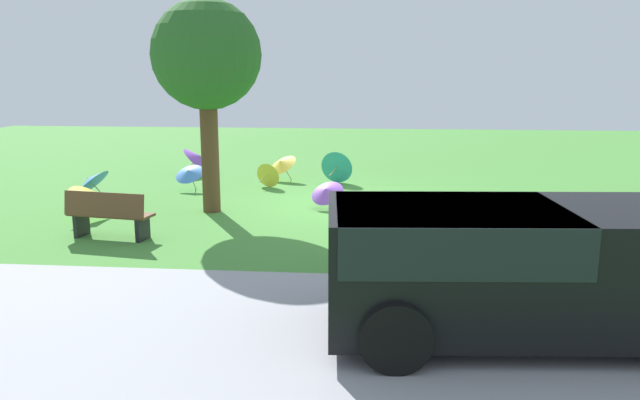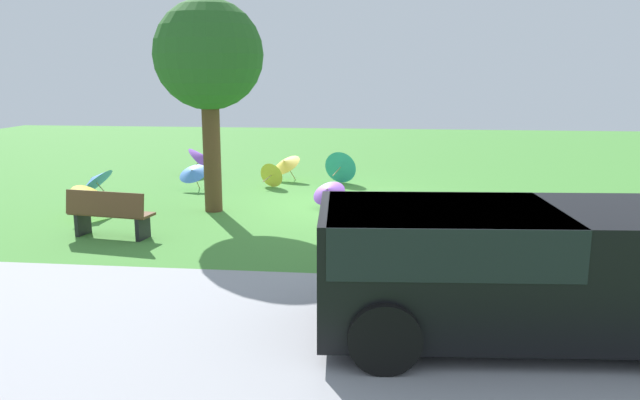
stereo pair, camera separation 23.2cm
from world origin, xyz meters
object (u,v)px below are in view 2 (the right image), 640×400
(parasol_orange_0, at_px, (437,214))
(parasol_purple_0, at_px, (328,191))
(van_dark, at_px, (507,261))
(shade_tree, at_px, (208,57))
(parasol_blue_0, at_px, (94,180))
(parasol_yellow_0, at_px, (285,163))
(parasol_teal_0, at_px, (341,166))
(parasol_blue_2, at_px, (193,172))
(park_bench, at_px, (109,213))
(parasol_yellow_2, at_px, (93,198))
(parasol_yellow_3, at_px, (273,174))
(parasol_orange_3, at_px, (485,208))
(parasol_purple_1, at_px, (203,158))
(parasol_yellow_1, at_px, (551,207))

(parasol_orange_0, distance_m, parasol_purple_0, 3.14)
(van_dark, distance_m, shade_tree, 8.38)
(parasol_blue_0, relative_size, parasol_yellow_0, 0.86)
(van_dark, bearing_deg, parasol_teal_0, -74.97)
(parasol_teal_0, bearing_deg, parasol_blue_2, 22.70)
(park_bench, distance_m, parasol_yellow_2, 1.75)
(park_bench, distance_m, parasol_yellow_3, 5.83)
(parasol_orange_0, distance_m, parasol_orange_3, 1.54)
(parasol_yellow_0, distance_m, parasol_teal_0, 1.61)
(shade_tree, xyz_separation_m, parasol_yellow_2, (2.30, 1.02, -2.88))
(shade_tree, distance_m, parasol_purple_0, 3.87)
(van_dark, distance_m, parasol_yellow_2, 9.09)
(parasol_purple_1, xyz_separation_m, parasol_blue_2, (-0.47, 2.42, -0.04))
(parasol_blue_0, xyz_separation_m, parasol_orange_3, (-9.00, 1.51, -0.14))
(parasol_purple_0, relative_size, parasol_yellow_1, 0.87)
(van_dark, xyz_separation_m, park_bench, (6.49, -3.66, -0.45))
(parasol_yellow_1, bearing_deg, park_bench, 11.32)
(parasol_purple_0, bearing_deg, parasol_yellow_1, 165.15)
(parasol_yellow_0, height_order, parasol_yellow_2, same)
(parasol_yellow_1, relative_size, parasol_blue_2, 1.22)
(parasol_orange_0, relative_size, parasol_orange_3, 1.46)
(parasol_orange_0, relative_size, parasol_yellow_2, 0.90)
(shade_tree, distance_m, parasol_yellow_1, 7.66)
(park_bench, relative_size, parasol_teal_0, 1.71)
(parasol_purple_0, distance_m, parasol_purple_1, 6.03)
(van_dark, bearing_deg, parasol_orange_3, -95.96)
(parasol_purple_0, relative_size, parasol_yellow_2, 0.89)
(shade_tree, relative_size, parasol_yellow_1, 4.14)
(parasol_teal_0, relative_size, parasol_yellow_3, 1.31)
(van_dark, height_order, parasol_purple_0, van_dark)
(parasol_orange_0, distance_m, parasol_yellow_1, 2.49)
(van_dark, height_order, parasol_yellow_3, van_dark)
(parasol_yellow_0, bearing_deg, van_dark, 112.96)
(park_bench, distance_m, parasol_yellow_0, 6.83)
(parasol_purple_0, distance_m, parasol_orange_3, 3.44)
(van_dark, bearing_deg, shade_tree, -49.42)
(parasol_yellow_0, bearing_deg, parasol_purple_0, 113.77)
(parasol_yellow_0, bearing_deg, parasol_orange_0, 123.49)
(parasol_blue_0, bearing_deg, shade_tree, 164.42)
(parasol_orange_0, distance_m, parasol_blue_2, 7.25)
(parasol_purple_1, distance_m, parasol_yellow_3, 2.99)
(parasol_yellow_3, height_order, parasol_blue_2, parasol_blue_2)
(parasol_purple_1, bearing_deg, parasol_blue_0, 68.49)
(parasol_orange_3, bearing_deg, parasol_yellow_0, -43.70)
(van_dark, height_order, shade_tree, shade_tree)
(parasol_purple_1, bearing_deg, parasol_yellow_1, 147.73)
(parasol_yellow_0, relative_size, parasol_orange_3, 1.72)
(parasol_teal_0, xyz_separation_m, parasol_purple_0, (0.02, 3.47, -0.04))
(parasol_yellow_2, xyz_separation_m, parasol_purple_1, (-0.61, -5.77, 0.07))
(parasol_orange_0, bearing_deg, parasol_orange_3, -131.87)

